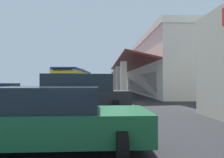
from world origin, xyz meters
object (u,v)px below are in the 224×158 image
at_px(transit_bus, 75,80).
at_px(parked_sedan_green, 51,118).
at_px(potted_palm, 111,88).
at_px(pedestrian, 67,90).
at_px(parked_sedan_blue, 8,89).
at_px(parked_suv_charcoal, 79,94).

xyz_separation_m(transit_bus, parked_sedan_green, (20.94, 2.20, -1.10)).
bearing_deg(potted_palm, pedestrian, -14.79).
relative_size(parked_sedan_blue, potted_palm, 1.60).
bearing_deg(potted_palm, transit_bus, -34.97).
relative_size(parked_suv_charcoal, parked_sedan_blue, 1.09).
bearing_deg(parked_sedan_blue, potted_palm, 119.91).
height_order(parked_suv_charcoal, parked_sedan_blue, parked_suv_charcoal).
distance_m(parked_suv_charcoal, potted_palm, 22.76).
distance_m(transit_bus, pedestrian, 9.17).
xyz_separation_m(parked_sedan_blue, potted_palm, (-7.34, 12.76, -0.12)).
xyz_separation_m(parked_suv_charcoal, pedestrian, (-6.58, -1.66, -0.07)).
xyz_separation_m(parked_sedan_green, parked_sedan_blue, (-20.53, -10.11, 0.00)).
relative_size(parked_sedan_blue, pedestrian, 2.68).
bearing_deg(transit_bus, parked_sedan_green, 5.99).
height_order(parked_suv_charcoal, pedestrian, parked_suv_charcoal).
relative_size(parked_sedan_green, parked_sedan_blue, 0.98).
xyz_separation_m(transit_bus, parked_suv_charcoal, (15.68, 2.28, -0.84)).
height_order(parked_sedan_blue, potted_palm, potted_palm).
relative_size(parked_suv_charcoal, potted_palm, 1.75).
height_order(parked_suv_charcoal, parked_sedan_green, parked_suv_charcoal).
bearing_deg(parked_sedan_green, potted_palm, 174.57).
distance_m(parked_sedan_green, parked_sedan_blue, 22.88).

